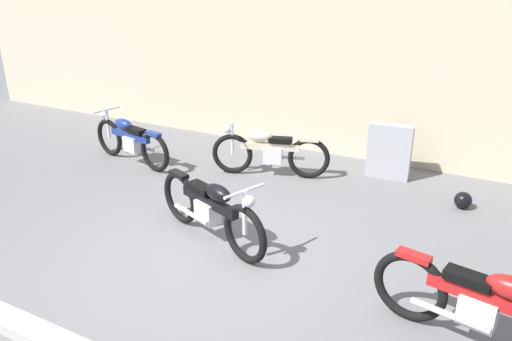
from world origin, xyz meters
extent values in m
plane|color=slate|center=(0.00, 0.00, 0.00)|extent=(40.00, 40.00, 0.00)
cube|color=beige|center=(0.00, 4.42, 1.60)|extent=(18.00, 0.30, 3.19)
cube|color=#9E9EA3|center=(1.33, 3.61, 0.46)|extent=(0.71, 0.24, 0.92)
sphere|color=black|center=(2.58, 2.96, 0.12)|extent=(0.25, 0.25, 0.25)
torus|color=black|center=(0.47, 0.26, 0.36)|extent=(0.71, 0.34, 0.72)
torus|color=black|center=(-0.78, 0.73, 0.36)|extent=(0.71, 0.34, 0.72)
cube|color=silver|center=(-0.20, 0.51, 0.38)|extent=(0.37, 0.30, 0.28)
cube|color=black|center=(-0.15, 0.49, 0.54)|extent=(0.99, 0.45, 0.12)
ellipsoid|color=black|center=(0.01, 0.43, 0.72)|extent=(0.48, 0.34, 0.20)
cube|color=black|center=(-0.32, 0.55, 0.67)|extent=(0.43, 0.31, 0.08)
cube|color=black|center=(-0.78, 0.73, 0.70)|extent=(0.34, 0.22, 0.06)
cylinder|color=silver|center=(0.47, 0.26, 0.63)|extent=(0.06, 0.06, 0.55)
cylinder|color=silver|center=(0.47, 0.26, 0.91)|extent=(0.23, 0.55, 0.04)
sphere|color=silver|center=(0.55, 0.23, 0.81)|extent=(0.14, 0.14, 0.14)
cylinder|color=silver|center=(-0.43, 0.47, 0.31)|extent=(0.67, 0.30, 0.06)
torus|color=black|center=(-3.52, 2.29, 0.35)|extent=(0.70, 0.22, 0.70)
torus|color=black|center=(-2.26, 2.04, 0.35)|extent=(0.70, 0.22, 0.70)
cube|color=silver|center=(-2.85, 2.16, 0.37)|extent=(0.34, 0.25, 0.27)
cube|color=navy|center=(-2.89, 2.16, 0.52)|extent=(0.98, 0.29, 0.11)
ellipsoid|color=navy|center=(-3.06, 2.20, 0.69)|extent=(0.45, 0.27, 0.19)
cube|color=black|center=(-2.72, 2.13, 0.64)|extent=(0.41, 0.24, 0.08)
cube|color=navy|center=(-2.26, 2.04, 0.67)|extent=(0.32, 0.17, 0.06)
cylinder|color=silver|center=(-3.52, 2.29, 0.61)|extent=(0.05, 0.05, 0.52)
cylinder|color=silver|center=(-3.52, 2.29, 0.87)|extent=(0.14, 0.55, 0.03)
sphere|color=silver|center=(-3.60, 2.31, 0.78)|extent=(0.13, 0.13, 0.13)
cylinder|color=silver|center=(-2.64, 2.23, 0.30)|extent=(0.66, 0.19, 0.06)
torus|color=black|center=(-1.05, 2.58, 0.35)|extent=(0.69, 0.30, 0.69)
torus|color=black|center=(0.17, 2.97, 0.35)|extent=(0.69, 0.30, 0.69)
cube|color=silver|center=(-0.39, 2.79, 0.37)|extent=(0.35, 0.27, 0.27)
cube|color=beige|center=(-0.44, 2.78, 0.52)|extent=(0.96, 0.39, 0.11)
ellipsoid|color=beige|center=(-0.60, 2.72, 0.69)|extent=(0.46, 0.31, 0.19)
cube|color=black|center=(-0.28, 2.83, 0.64)|extent=(0.41, 0.28, 0.08)
cube|color=beige|center=(0.17, 2.97, 0.67)|extent=(0.32, 0.20, 0.06)
cylinder|color=silver|center=(-1.05, 2.58, 0.61)|extent=(0.05, 0.05, 0.52)
cylinder|color=silver|center=(-1.05, 2.58, 0.87)|extent=(0.20, 0.54, 0.03)
sphere|color=silver|center=(-1.12, 2.56, 0.78)|extent=(0.13, 0.13, 0.13)
cylinder|color=silver|center=(-0.25, 2.96, 0.30)|extent=(0.65, 0.26, 0.06)
torus|color=black|center=(2.37, 0.09, 0.37)|extent=(0.73, 0.23, 0.73)
cube|color=silver|center=(2.99, -0.02, 0.39)|extent=(0.35, 0.26, 0.28)
cube|color=#B21919|center=(3.04, -0.03, 0.55)|extent=(1.03, 0.29, 0.12)
cube|color=black|center=(2.86, 0.00, 0.68)|extent=(0.43, 0.25, 0.08)
cube|color=#B21919|center=(2.37, 0.09, 0.71)|extent=(0.34, 0.18, 0.06)
cylinder|color=silver|center=(2.77, -0.10, 0.32)|extent=(0.70, 0.19, 0.06)
camera|label=1|loc=(2.89, -4.07, 3.14)|focal=34.19mm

